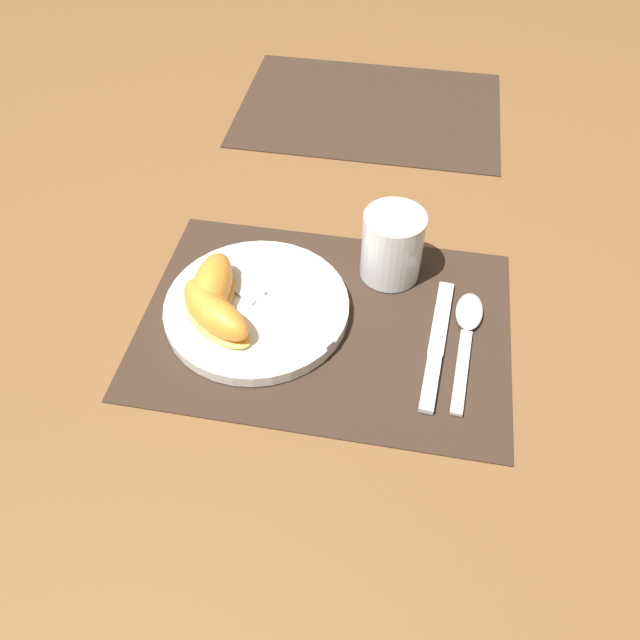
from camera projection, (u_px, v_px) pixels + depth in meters
name	position (u px, v px, depth m)	size (l,w,h in m)	color
ground_plane	(325.00, 323.00, 0.78)	(3.00, 3.00, 0.00)	brown
placemat	(325.00, 322.00, 0.78)	(0.46, 0.32, 0.00)	#38281E
placemat_far	(369.00, 108.00, 1.10)	(0.46, 0.32, 0.00)	#38281E
plate	(257.00, 308.00, 0.78)	(0.23, 0.23, 0.02)	white
juice_glass	(392.00, 249.00, 0.80)	(0.08, 0.08, 0.09)	silver
knife	(436.00, 346.00, 0.75)	(0.03, 0.20, 0.01)	silver
spoon	(467.00, 326.00, 0.76)	(0.04, 0.19, 0.01)	silver
fork	(264.00, 301.00, 0.77)	(0.17, 0.11, 0.00)	silver
citrus_wedge_0	(213.00, 286.00, 0.77)	(0.06, 0.11, 0.05)	#F7C656
citrus_wedge_1	(211.00, 297.00, 0.76)	(0.08, 0.12, 0.04)	#F7C656
citrus_wedge_2	(206.00, 308.00, 0.74)	(0.10, 0.10, 0.04)	#F7C656
citrus_wedge_3	(217.00, 318.00, 0.73)	(0.11, 0.09, 0.04)	#F7C656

